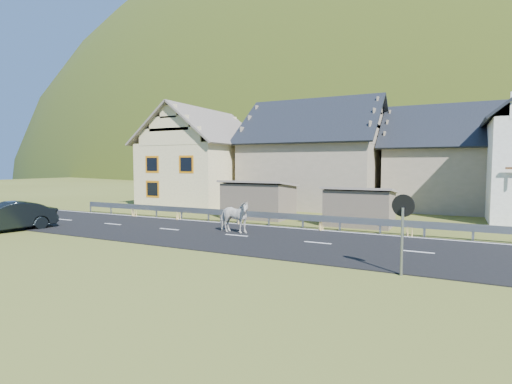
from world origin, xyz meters
The scene contains 14 objects.
ground centered at (0.00, 0.00, 0.00)m, with size 160.00×160.00×0.00m, color #474B18.
road centered at (0.00, 0.00, 0.02)m, with size 60.00×7.00×0.04m, color black.
lane_markings centered at (0.00, 0.00, 0.04)m, with size 60.00×6.60×0.01m, color silver.
guardrail centered at (0.00, 3.68, 0.56)m, with size 28.10×0.09×0.75m.
shed_left centered at (-2.00, 6.50, 1.10)m, with size 4.30×3.30×2.40m, color #716354.
shed_right centered at (4.50, 6.00, 1.00)m, with size 3.80×2.90×2.20m, color #716354.
house_cream centered at (-10.00, 12.00, 4.36)m, with size 7.80×9.80×8.30m.
house_stone_a centered at (-1.00, 15.00, 4.63)m, with size 10.80×9.80×8.90m.
house_stone_b centered at (9.00, 17.00, 4.24)m, with size 9.80×8.80×8.10m.
mountain centered at (5.00, 180.00, -20.00)m, with size 440.00×280.00×260.00m, color #21330E.
conifer_patch centered at (-55.00, 110.00, 6.00)m, with size 76.00×50.00×28.00m, color black.
horse centered at (-0.49, 0.58, 0.84)m, with size 1.89×0.86×1.60m, color silver.
car centered at (-11.12, -4.00, 0.74)m, with size 1.57×4.50×1.48m, color black.
traffic_mirror centered at (7.81, -3.53, 1.83)m, with size 0.69×0.24×2.50m.
Camera 1 is at (9.19, -16.34, 3.41)m, focal length 28.00 mm.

